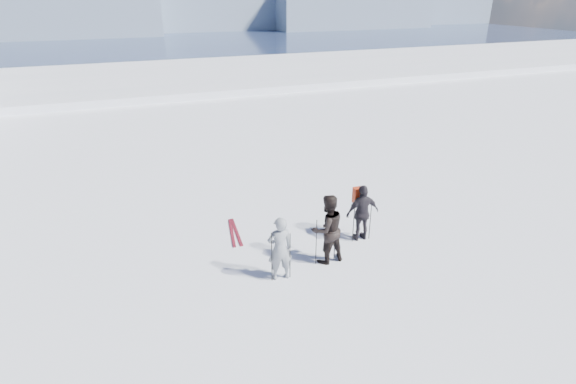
# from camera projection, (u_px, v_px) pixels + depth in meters

# --- Properties ---
(lake_basin) EXTENTS (820.00, 820.00, 71.62)m
(lake_basin) POSITION_uv_depth(u_px,v_px,m) (193.00, 155.00, 39.06)
(lake_basin) COLOR white
(lake_basin) RESTS_ON ground
(far_mountain_range) EXTENTS (770.00, 110.00, 53.00)m
(far_mountain_range) POSITION_uv_depth(u_px,v_px,m) (142.00, 5.00, 410.06)
(far_mountain_range) COLOR slate
(far_mountain_range) RESTS_ON ground
(skier_grey) EXTENTS (0.65, 0.45, 1.72)m
(skier_grey) POSITION_uv_depth(u_px,v_px,m) (280.00, 249.00, 11.01)
(skier_grey) COLOR gray
(skier_grey) RESTS_ON ground
(skier_dark) EXTENTS (1.01, 0.83, 1.93)m
(skier_dark) POSITION_uv_depth(u_px,v_px,m) (327.00, 229.00, 11.69)
(skier_dark) COLOR black
(skier_dark) RESTS_ON ground
(skier_pack) EXTENTS (1.01, 0.45, 1.69)m
(skier_pack) POSITION_uv_depth(u_px,v_px,m) (362.00, 213.00, 12.79)
(skier_pack) COLOR black
(skier_pack) RESTS_ON ground
(backpack) EXTENTS (0.37, 0.22, 0.47)m
(backpack) POSITION_uv_depth(u_px,v_px,m) (361.00, 175.00, 12.56)
(backpack) COLOR #BA2F11
(backpack) RESTS_ON skier_pack
(ski_poles) EXTENTS (3.35, 1.02, 1.36)m
(ski_poles) POSITION_uv_depth(u_px,v_px,m) (325.00, 238.00, 11.87)
(ski_poles) COLOR black
(ski_poles) RESTS_ON ground
(skis_loose) EXTENTS (0.45, 1.70, 0.03)m
(skis_loose) POSITION_uv_depth(u_px,v_px,m) (234.00, 232.00, 13.46)
(skis_loose) COLOR black
(skis_loose) RESTS_ON ground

